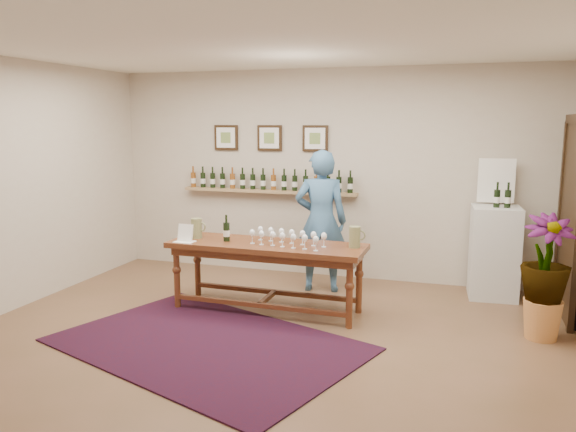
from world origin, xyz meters
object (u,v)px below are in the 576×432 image
(potted_plant, at_px, (545,277))
(person, at_px, (321,221))
(display_pedestal, at_px, (494,252))
(tasting_table, at_px, (267,253))

(potted_plant, bearing_deg, person, 159.87)
(display_pedestal, bearing_deg, person, -169.64)
(tasting_table, distance_m, potted_plant, 2.84)
(display_pedestal, distance_m, potted_plant, 1.34)
(potted_plant, bearing_deg, display_pedestal, 107.72)
(display_pedestal, xyz_separation_m, potted_plant, (0.41, -1.28, 0.07))
(tasting_table, height_order, person, person)
(potted_plant, xyz_separation_m, person, (-2.46, 0.90, 0.26))
(tasting_table, height_order, display_pedestal, display_pedestal)
(potted_plant, distance_m, person, 2.64)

